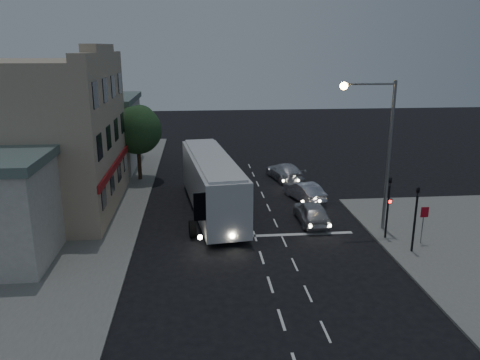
{
  "coord_description": "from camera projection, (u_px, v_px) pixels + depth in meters",
  "views": [
    {
      "loc": [
        -3.31,
        -23.87,
        10.94
      ],
      "look_at": [
        -0.46,
        6.61,
        2.2
      ],
      "focal_mm": 35.0,
      "sensor_mm": 36.0,
      "label": 1
    }
  ],
  "objects": [
    {
      "name": "ground",
      "position": [
        259.0,
        250.0,
        26.16
      ],
      "size": [
        120.0,
        120.0,
        0.0
      ],
      "primitive_type": "plane",
      "color": "black"
    },
    {
      "name": "car_sedan_a",
      "position": [
        304.0,
        191.0,
        34.46
      ],
      "size": [
        2.58,
        4.42,
        1.38
      ],
      "primitive_type": "imported",
      "rotation": [
        0.0,
        0.0,
        3.43
      ],
      "color": "silver",
      "rests_on": "ground"
    },
    {
      "name": "low_building_north",
      "position": [
        86.0,
        132.0,
        43.16
      ],
      "size": [
        9.4,
        9.4,
        6.5
      ],
      "color": "#AAA59B",
      "rests_on": "sidewalk_far"
    },
    {
      "name": "traffic_signal_main",
      "position": [
        389.0,
        200.0,
        26.92
      ],
      "size": [
        0.25,
        0.35,
        4.1
      ],
      "color": "black",
      "rests_on": "sidewalk_near"
    },
    {
      "name": "tour_bus",
      "position": [
        212.0,
        182.0,
        31.67
      ],
      "size": [
        4.18,
        12.95,
        3.9
      ],
      "rotation": [
        0.0,
        0.0,
        0.12
      ],
      "color": "silver",
      "rests_on": "ground"
    },
    {
      "name": "road_markings",
      "position": [
        272.0,
        227.0,
        29.44
      ],
      "size": [
        8.0,
        30.55,
        0.01
      ],
      "color": "silver",
      "rests_on": "ground"
    },
    {
      "name": "car_sedan_b",
      "position": [
        285.0,
        172.0,
        39.77
      ],
      "size": [
        2.96,
        5.2,
        1.42
      ],
      "primitive_type": "imported",
      "rotation": [
        0.0,
        0.0,
        3.35
      ],
      "color": "silver",
      "rests_on": "ground"
    },
    {
      "name": "car_suv",
      "position": [
        312.0,
        212.0,
        29.94
      ],
      "size": [
        1.74,
        4.28,
        1.46
      ],
      "primitive_type": "imported",
      "rotation": [
        0.0,
        0.0,
        3.15
      ],
      "color": "#B5B5B8",
      "rests_on": "ground"
    },
    {
      "name": "main_building",
      "position": [
        37.0,
        137.0,
        31.15
      ],
      "size": [
        10.12,
        12.0,
        11.0
      ],
      "color": "tan",
      "rests_on": "sidewalk_far"
    },
    {
      "name": "regulatory_sign",
      "position": [
        424.0,
        219.0,
        26.33
      ],
      "size": [
        0.45,
        0.12,
        2.2
      ],
      "color": "slate",
      "rests_on": "sidewalk_near"
    },
    {
      "name": "sidewalk_far",
      "position": [
        60.0,
        209.0,
        32.63
      ],
      "size": [
        12.0,
        50.0,
        0.12
      ],
      "primitive_type": "cube",
      "color": "slate",
      "rests_on": "ground"
    },
    {
      "name": "streetlight",
      "position": [
        380.0,
        139.0,
        27.35
      ],
      "size": [
        3.32,
        0.44,
        9.0
      ],
      "color": "slate",
      "rests_on": "sidewalk_near"
    },
    {
      "name": "traffic_signal_side",
      "position": [
        416.0,
        212.0,
        25.09
      ],
      "size": [
        0.18,
        0.15,
        4.1
      ],
      "color": "black",
      "rests_on": "sidewalk_near"
    },
    {
      "name": "street_tree",
      "position": [
        137.0,
        128.0,
        38.57
      ],
      "size": [
        4.0,
        4.0,
        6.2
      ],
      "color": "black",
      "rests_on": "sidewalk_far"
    }
  ]
}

